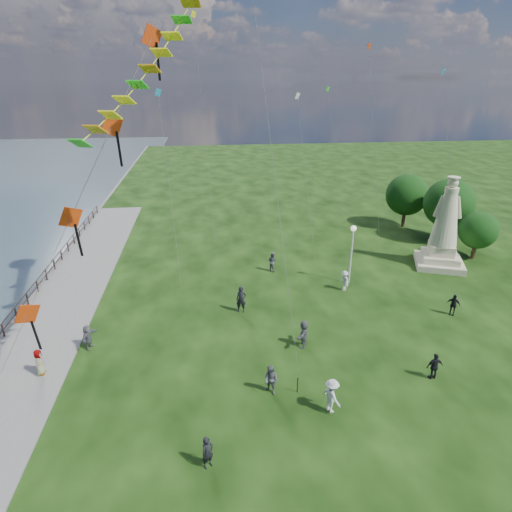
{
  "coord_description": "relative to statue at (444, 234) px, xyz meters",
  "views": [
    {
      "loc": [
        -3.68,
        -13.98,
        14.75
      ],
      "look_at": [
        -1.0,
        8.0,
        5.5
      ],
      "focal_mm": 30.0,
      "sensor_mm": 36.0,
      "label": 1
    }
  ],
  "objects": [
    {
      "name": "waterfront",
      "position": [
        -30.99,
        -8.13,
        -2.93
      ],
      "size": [
        200.0,
        200.0,
        1.51
      ],
      "color": "#394A55",
      "rests_on": "ground"
    },
    {
      "name": "statue",
      "position": [
        0.0,
        0.0,
        0.0
      ],
      "size": [
        4.83,
        4.83,
        7.59
      ],
      "rotation": [
        0.0,
        0.0,
        -0.37
      ],
      "color": "beige",
      "rests_on": "ground"
    },
    {
      "name": "lamppost",
      "position": [
        -8.64,
        -2.25,
        0.5
      ],
      "size": [
        0.43,
        0.43,
        4.67
      ],
      "color": "silver",
      "rests_on": "ground"
    },
    {
      "name": "tree_row",
      "position": [
        2.76,
        6.58,
        0.62
      ],
      "size": [
        6.49,
        12.82,
        6.11
      ],
      "color": "#382314",
      "rests_on": "ground"
    },
    {
      "name": "person_0",
      "position": [
        -19.82,
        -18.07,
        -2.12
      ],
      "size": [
        0.65,
        0.6,
        1.49
      ],
      "primitive_type": "imported",
      "rotation": [
        0.0,
        0.0,
        0.59
      ],
      "color": "black",
      "rests_on": "ground"
    },
    {
      "name": "person_1",
      "position": [
        -16.6,
        -14.01,
        -2.07
      ],
      "size": [
        0.89,
        0.88,
        1.6
      ],
      "primitive_type": "imported",
      "rotation": [
        0.0,
        0.0,
        -0.77
      ],
      "color": "#595960",
      "rests_on": "ground"
    },
    {
      "name": "person_2",
      "position": [
        -13.96,
        -15.61,
        -1.98
      ],
      "size": [
        1.02,
        1.3,
        1.78
      ],
      "primitive_type": "imported",
      "rotation": [
        0.0,
        0.0,
        2.0
      ],
      "color": "silver",
      "rests_on": "ground"
    },
    {
      "name": "person_3",
      "position": [
        -7.89,
        -13.93,
        -2.1
      ],
      "size": [
        0.93,
        0.51,
        1.54
      ],
      "primitive_type": "imported",
      "rotation": [
        0.0,
        0.0,
        3.2
      ],
      "color": "black",
      "rests_on": "ground"
    },
    {
      "name": "person_5",
      "position": [
        -26.62,
        -8.86,
        -2.1
      ],
      "size": [
        1.0,
        1.54,
        1.54
      ],
      "primitive_type": "imported",
      "rotation": [
        0.0,
        0.0,
        1.28
      ],
      "color": "#595960",
      "rests_on": "ground"
    },
    {
      "name": "person_6",
      "position": [
        -17.35,
        -5.71,
        -1.93
      ],
      "size": [
        0.73,
        0.53,
        1.87
      ],
      "primitive_type": "imported",
      "rotation": [
        0.0,
        0.0,
        -0.13
      ],
      "color": "black",
      "rests_on": "ground"
    },
    {
      "name": "person_7",
      "position": [
        -14.21,
        0.66,
        -2.05
      ],
      "size": [
        0.88,
        0.93,
        1.64
      ],
      "primitive_type": "imported",
      "rotation": [
        0.0,
        0.0,
        2.23
      ],
      "color": "#595960",
      "rests_on": "ground"
    },
    {
      "name": "person_8",
      "position": [
        -9.42,
        -3.44,
        -2.09
      ],
      "size": [
        0.78,
        1.11,
        1.56
      ],
      "primitive_type": "imported",
      "rotation": [
        0.0,
        0.0,
        -1.3
      ],
      "color": "silver",
      "rests_on": "ground"
    },
    {
      "name": "person_9",
      "position": [
        -3.31,
        -7.8,
        -2.12
      ],
      "size": [
        0.96,
        0.91,
        1.5
      ],
      "primitive_type": "imported",
      "rotation": [
        0.0,
        0.0,
        -0.7
      ],
      "color": "black",
      "rests_on": "ground"
    },
    {
      "name": "person_10",
      "position": [
        -28.57,
        -11.16,
        -2.12
      ],
      "size": [
        0.46,
        0.74,
        1.49
      ],
      "primitive_type": "imported",
      "rotation": [
        0.0,
        0.0,
        1.55
      ],
      "color": "#595960",
      "rests_on": "ground"
    },
    {
      "name": "person_11",
      "position": [
        -14.06,
        -10.18,
        -2.02
      ],
      "size": [
        1.24,
        1.71,
        1.7
      ],
      "primitive_type": "imported",
      "rotation": [
        0.0,
        0.0,
        4.31
      ],
      "color": "#595960",
      "rests_on": "ground"
    },
    {
      "name": "red_kite_train",
      "position": [
        -23.22,
        -12.54,
        9.61
      ],
      "size": [
        10.13,
        9.35,
        20.2
      ],
      "color": "black",
      "rests_on": "ground"
    },
    {
      "name": "small_kites",
      "position": [
        -10.65,
        7.17,
        9.74
      ],
      "size": [
        24.24,
        14.97,
        20.22
      ],
      "color": "teal",
      "rests_on": "ground"
    }
  ]
}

